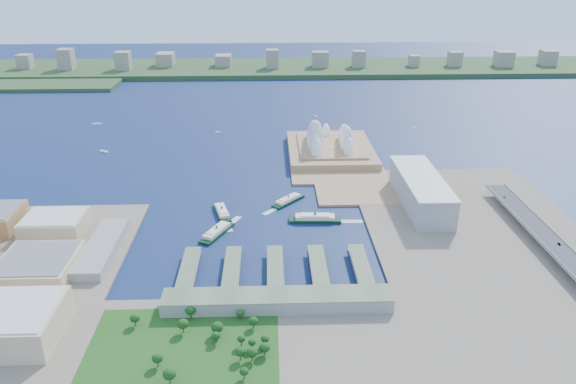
{
  "coord_description": "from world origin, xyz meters",
  "views": [
    {
      "loc": [
        9.92,
        -548.51,
        286.61
      ],
      "look_at": [
        32.03,
        87.62,
        18.0
      ],
      "focal_mm": 35.0,
      "sensor_mm": 36.0,
      "label": 1
    }
  ],
  "objects_px": {
    "ferry_b": "(288,199)",
    "ferry_d": "(315,217)",
    "ferry_c": "(217,230)",
    "ferry_a": "(222,210)",
    "opera_house": "(331,135)",
    "car_c": "(505,197)",
    "car_b": "(559,244)",
    "toaster_building": "(421,191)"
  },
  "relations": [
    {
      "from": "ferry_a",
      "to": "ferry_b",
      "type": "bearing_deg",
      "value": 6.83
    },
    {
      "from": "ferry_a",
      "to": "car_c",
      "type": "height_order",
      "value": "car_c"
    },
    {
      "from": "ferry_c",
      "to": "car_b",
      "type": "relative_size",
      "value": 12.48
    },
    {
      "from": "ferry_a",
      "to": "car_b",
      "type": "bearing_deg",
      "value": -33.23
    },
    {
      "from": "toaster_building",
      "to": "ferry_a",
      "type": "bearing_deg",
      "value": -176.4
    },
    {
      "from": "ferry_a",
      "to": "ferry_c",
      "type": "bearing_deg",
      "value": -106.64
    },
    {
      "from": "ferry_b",
      "to": "car_b",
      "type": "xyz_separation_m",
      "value": [
        271.23,
        -149.54,
        10.8
      ]
    },
    {
      "from": "ferry_b",
      "to": "car_b",
      "type": "distance_m",
      "value": 309.91
    },
    {
      "from": "opera_house",
      "to": "ferry_b",
      "type": "relative_size",
      "value": 3.56
    },
    {
      "from": "opera_house",
      "to": "ferry_d",
      "type": "distance_m",
      "value": 244.04
    },
    {
      "from": "ferry_b",
      "to": "car_b",
      "type": "bearing_deg",
      "value": 12.21
    },
    {
      "from": "ferry_a",
      "to": "car_b",
      "type": "xyz_separation_m",
      "value": [
        352.24,
        -117.42,
        10.6
      ]
    },
    {
      "from": "ferry_a",
      "to": "ferry_b",
      "type": "distance_m",
      "value": 87.15
    },
    {
      "from": "car_b",
      "to": "car_c",
      "type": "distance_m",
      "value": 122.35
    },
    {
      "from": "ferry_a",
      "to": "ferry_b",
      "type": "height_order",
      "value": "ferry_a"
    },
    {
      "from": "ferry_c",
      "to": "ferry_d",
      "type": "height_order",
      "value": "ferry_d"
    },
    {
      "from": "opera_house",
      "to": "car_c",
      "type": "xyz_separation_m",
      "value": [
        191.0,
        -210.65,
        -16.48
      ]
    },
    {
      "from": "ferry_b",
      "to": "car_c",
      "type": "bearing_deg",
      "value": 35.12
    },
    {
      "from": "car_b",
      "to": "opera_house",
      "type": "bearing_deg",
      "value": 120.88
    },
    {
      "from": "ferry_c",
      "to": "car_b",
      "type": "bearing_deg",
      "value": -163.92
    },
    {
      "from": "ferry_b",
      "to": "toaster_building",
      "type": "bearing_deg",
      "value": 35.16
    },
    {
      "from": "toaster_building",
      "to": "ferry_c",
      "type": "bearing_deg",
      "value": -164.32
    },
    {
      "from": "ferry_a",
      "to": "car_c",
      "type": "xyz_separation_m",
      "value": [
        344.24,
        4.66,
        10.54
      ]
    },
    {
      "from": "car_b",
      "to": "ferry_b",
      "type": "bearing_deg",
      "value": 151.13
    },
    {
      "from": "ferry_c",
      "to": "ferry_a",
      "type": "bearing_deg",
      "value": -65.52
    },
    {
      "from": "ferry_a",
      "to": "car_b",
      "type": "relative_size",
      "value": 11.85
    },
    {
      "from": "car_b",
      "to": "car_c",
      "type": "bearing_deg",
      "value": 93.75
    },
    {
      "from": "toaster_building",
      "to": "ferry_d",
      "type": "distance_m",
      "value": 139.39
    },
    {
      "from": "opera_house",
      "to": "ferry_b",
      "type": "height_order",
      "value": "opera_house"
    },
    {
      "from": "ferry_b",
      "to": "ferry_d",
      "type": "height_order",
      "value": "ferry_d"
    },
    {
      "from": "ferry_b",
      "to": "car_b",
      "type": "height_order",
      "value": "car_b"
    },
    {
      "from": "opera_house",
      "to": "toaster_building",
      "type": "distance_m",
      "value": 219.62
    },
    {
      "from": "toaster_building",
      "to": "ferry_c",
      "type": "height_order",
      "value": "toaster_building"
    },
    {
      "from": "ferry_a",
      "to": "ferry_d",
      "type": "distance_m",
      "value": 112.64
    },
    {
      "from": "ferry_b",
      "to": "car_c",
      "type": "xyz_separation_m",
      "value": [
        263.23,
        -27.46,
        10.74
      ]
    },
    {
      "from": "opera_house",
      "to": "ferry_a",
      "type": "xyz_separation_m",
      "value": [
        -153.24,
        -215.31,
        -27.02
      ]
    },
    {
      "from": "ferry_d",
      "to": "toaster_building",
      "type": "bearing_deg",
      "value": -71.44
    },
    {
      "from": "car_b",
      "to": "car_c",
      "type": "height_order",
      "value": "car_b"
    },
    {
      "from": "toaster_building",
      "to": "car_b",
      "type": "relative_size",
      "value": 34.89
    },
    {
      "from": "ferry_c",
      "to": "car_b",
      "type": "distance_m",
      "value": 359.85
    },
    {
      "from": "ferry_b",
      "to": "car_c",
      "type": "relative_size",
      "value": 10.92
    },
    {
      "from": "car_c",
      "to": "ferry_d",
      "type": "bearing_deg",
      "value": 6.85
    }
  ]
}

